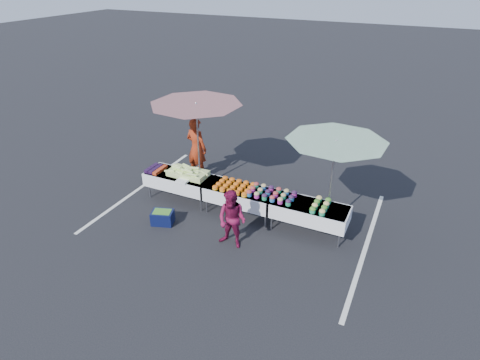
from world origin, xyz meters
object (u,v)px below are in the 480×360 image
at_px(storage_bin, 163,217).
at_px(table_right, 309,211).
at_px(table_left, 180,180).
at_px(customer, 232,220).
at_px(table_center, 240,194).
at_px(vendor, 197,148).
at_px(umbrella_left, 196,111).
at_px(umbrella_right, 335,148).

bearing_deg(storage_bin, table_right, 1.36).
relative_size(table_left, customer, 1.32).
xyz_separation_m(table_center, vendor, (-2.06, 1.35, 0.35)).
height_order(table_right, umbrella_left, umbrella_left).
relative_size(vendor, storage_bin, 3.02).
distance_m(customer, umbrella_right, 2.80).
height_order(table_left, vendor, vendor).
distance_m(table_left, umbrella_right, 4.26).
bearing_deg(table_center, umbrella_left, 154.14).
xyz_separation_m(vendor, customer, (2.46, -2.61, -0.23)).
bearing_deg(customer, vendor, 136.79).
bearing_deg(customer, table_center, 111.09).
bearing_deg(table_right, customer, -138.06).
height_order(table_left, customer, customer).
bearing_deg(storage_bin, table_left, 82.98).
relative_size(table_right, customer, 1.32).
bearing_deg(table_right, vendor, 160.70).
bearing_deg(umbrella_right, vendor, 167.29).
relative_size(umbrella_right, storage_bin, 4.63).
xyz_separation_m(table_left, umbrella_left, (0.15, 0.80, 1.71)).
xyz_separation_m(customer, umbrella_right, (1.76, 1.66, 1.40)).
height_order(table_left, storage_bin, table_left).
height_order(umbrella_right, storage_bin, umbrella_right).
height_order(vendor, umbrella_left, umbrella_left).
bearing_deg(table_center, vendor, 146.71).
distance_m(vendor, storage_bin, 2.71).
distance_m(table_right, umbrella_left, 3.93).
height_order(umbrella_left, umbrella_right, umbrella_left).
height_order(table_right, umbrella_right, umbrella_right).
distance_m(table_center, storage_bin, 2.01).
height_order(vendor, umbrella_right, umbrella_right).
distance_m(table_center, umbrella_left, 2.50).
relative_size(customer, umbrella_left, 0.45).
distance_m(table_right, umbrella_right, 1.61).
relative_size(umbrella_left, storage_bin, 5.05).
xyz_separation_m(table_left, umbrella_right, (3.96, 0.40, 1.52)).
bearing_deg(table_center, table_left, 180.00).
height_order(table_center, customer, customer).
bearing_deg(customer, umbrella_left, 138.39).
xyz_separation_m(table_center, table_right, (1.80, 0.00, 0.00)).
bearing_deg(vendor, table_center, 155.37).
relative_size(umbrella_left, umbrella_right, 1.09).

